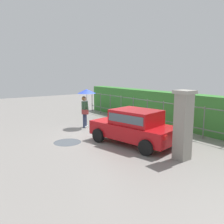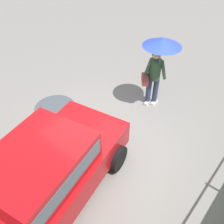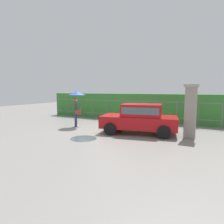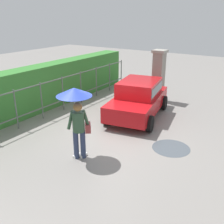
{
  "view_description": "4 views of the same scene",
  "coord_description": "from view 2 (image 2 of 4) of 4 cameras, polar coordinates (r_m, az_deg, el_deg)",
  "views": [
    {
      "loc": [
        9.23,
        -6.47,
        3.02
      ],
      "look_at": [
        0.19,
        0.14,
        1.13
      ],
      "focal_mm": 38.01,
      "sensor_mm": 36.0,
      "label": 1
    },
    {
      "loc": [
        3.16,
        2.69,
        4.64
      ],
      "look_at": [
        -0.03,
        -0.02,
        0.97
      ],
      "focal_mm": 39.07,
      "sensor_mm": 36.0,
      "label": 2
    },
    {
      "loc": [
        5.05,
        -8.97,
        2.16
      ],
      "look_at": [
        0.32,
        0.1,
        0.98
      ],
      "focal_mm": 30.48,
      "sensor_mm": 36.0,
      "label": 3
    },
    {
      "loc": [
        -7.06,
        -4.6,
        4.0
      ],
      "look_at": [
        -0.13,
        -0.05,
        0.84
      ],
      "focal_mm": 41.78,
      "sensor_mm": 36.0,
      "label": 4
    }
  ],
  "objects": [
    {
      "name": "car",
      "position": [
        4.82,
        -15.38,
        -13.57
      ],
      "size": [
        3.95,
        2.42,
        1.48
      ],
      "rotation": [
        0.0,
        0.0,
        3.33
      ],
      "color": "#B71116",
      "rests_on": "ground"
    },
    {
      "name": "ground_plane",
      "position": [
        6.22,
        -0.06,
        -6.94
      ],
      "size": [
        40.0,
        40.0,
        0.0
      ],
      "primitive_type": "plane",
      "color": "gray"
    },
    {
      "name": "puddle_near",
      "position": [
        7.39,
        -13.26,
        1.12
      ],
      "size": [
        1.19,
        1.19,
        0.0
      ],
      "primitive_type": "cylinder",
      "color": "#4C545B",
      "rests_on": "ground"
    },
    {
      "name": "pedestrian",
      "position": [
        6.55,
        10.84,
        12.73
      ],
      "size": [
        0.99,
        0.99,
        2.11
      ],
      "rotation": [
        0.0,
        0.0,
        0.7
      ],
      "color": "#2D3856",
      "rests_on": "ground"
    }
  ]
}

